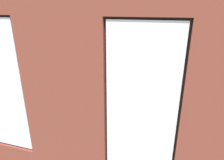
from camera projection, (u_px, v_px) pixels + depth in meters
name	position (u px, v px, depth m)	size (l,w,h in m)	color
ground_plane	(116.00, 114.00, 5.89)	(6.41, 6.27, 0.10)	brown
brick_wall_with_windows	(65.00, 103.00, 2.82)	(5.81, 0.30, 3.35)	brown
white_wall_right	(21.00, 52.00, 5.87)	(0.10, 5.27, 3.35)	silver
couch_by_window	(69.00, 145.00, 3.97)	(1.97, 0.87, 0.80)	black
couch_left	(201.00, 127.00, 4.59)	(0.96, 1.81, 0.80)	black
coffee_table	(114.00, 103.00, 5.59)	(1.36, 0.74, 0.44)	olive
cup_ceramic	(109.00, 97.00, 5.68)	(0.09, 0.09, 0.11)	silver
candle_jar	(117.00, 101.00, 5.43)	(0.08, 0.08, 0.11)	#B7333D
table_plant_small	(128.00, 96.00, 5.54)	(0.15, 0.15, 0.26)	brown
remote_gray	(99.00, 100.00, 5.58)	(0.05, 0.17, 0.02)	#59595B
media_console	(38.00, 94.00, 6.34)	(0.92, 0.42, 0.60)	black
tv_flatscreen	(35.00, 76.00, 6.12)	(0.95, 0.20, 0.66)	black
papasan_chair	(115.00, 77.00, 7.36)	(1.20, 1.20, 0.73)	olive
potted_plant_near_tv	(32.00, 100.00, 5.27)	(0.73, 0.98, 1.15)	#9E5638
potted_plant_between_couches	(141.00, 150.00, 3.56)	(0.50, 0.50, 0.78)	beige
potted_plant_foreground_right	(76.00, 64.00, 8.09)	(1.06, 1.07, 1.36)	#9E5638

